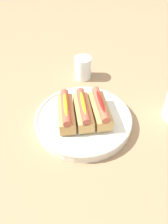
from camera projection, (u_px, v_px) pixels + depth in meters
The scene contains 6 objects.
ground_plane at pixel (79, 126), 0.80m from camera, with size 2.40×2.40×0.00m, color #9E7A56.
serving_bowl at pixel (84, 120), 0.79m from camera, with size 0.32×0.32×0.03m.
hotdog_front at pixel (67, 112), 0.76m from camera, with size 0.15×0.06×0.06m.
hotdog_back at pixel (84, 110), 0.76m from camera, with size 0.15×0.07×0.06m.
hotdog_side at pixel (101, 109), 0.77m from camera, with size 0.16×0.07×0.06m.
water_glass at pixel (83, 69), 0.97m from camera, with size 0.07×0.07×0.09m.
Camera 1 is at (0.54, -0.00, 0.59)m, focal length 38.23 mm.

